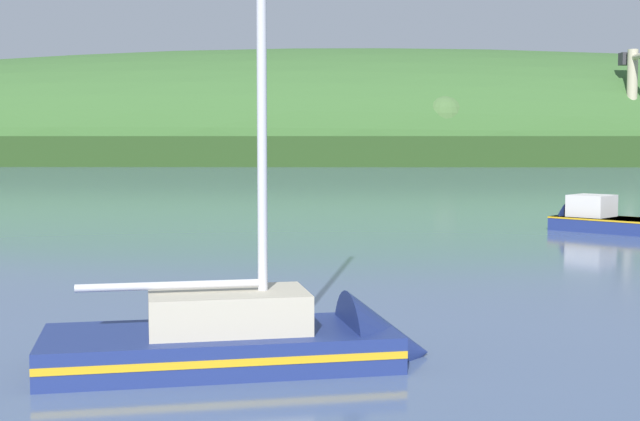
# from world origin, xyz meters

# --- Properties ---
(far_shoreline_hill) EXTENTS (481.90, 115.79, 50.97)m
(far_shoreline_hill) POSITION_xyz_m (-0.71, 204.41, 0.26)
(far_shoreline_hill) COLOR #27431B
(far_shoreline_hill) RESTS_ON ground
(dockside_crane) EXTENTS (4.93, 17.22, 22.07)m
(dockside_crane) POSITION_xyz_m (54.14, 175.15, 11.10)
(dockside_crane) COLOR #4C4C51
(dockside_crane) RESTS_ON ground
(sailboat_midwater_white) EXTENTS (8.27, 4.69, 13.04)m
(sailboat_midwater_white) POSITION_xyz_m (3.03, 15.79, 0.26)
(sailboat_midwater_white) COLOR navy
(sailboat_midwater_white) RESTS_ON ground
(fishing_boat_moored) EXTENTS (6.70, 6.13, 4.07)m
(fishing_boat_moored) POSITION_xyz_m (16.35, 43.35, 0.37)
(fishing_boat_moored) COLOR navy
(fishing_boat_moored) RESTS_ON ground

